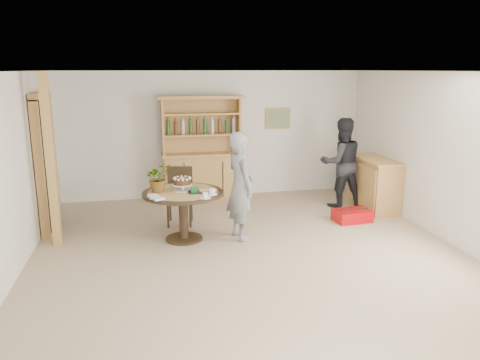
% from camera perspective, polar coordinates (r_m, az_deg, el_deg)
% --- Properties ---
extents(ground, '(7.00, 7.00, 0.00)m').
position_cam_1_polar(ground, '(6.40, 1.72, -9.89)').
color(ground, tan).
rests_on(ground, ground).
extents(room_shell, '(6.04, 7.04, 2.52)m').
position_cam_1_polar(room_shell, '(5.94, 1.85, 5.76)').
color(room_shell, white).
rests_on(room_shell, ground).
extents(doorway, '(0.13, 1.10, 2.18)m').
position_cam_1_polar(doorway, '(8.01, -22.67, 2.11)').
color(doorway, black).
rests_on(doorway, ground).
extents(pine_post, '(0.12, 0.12, 2.50)m').
position_cam_1_polar(pine_post, '(7.17, -22.11, 2.12)').
color(pine_post, tan).
rests_on(pine_post, ground).
extents(hutch, '(1.62, 0.54, 2.04)m').
position_cam_1_polar(hutch, '(9.21, -4.67, 1.81)').
color(hutch, tan).
rests_on(hutch, ground).
extents(sideboard, '(0.54, 1.26, 0.94)m').
position_cam_1_polar(sideboard, '(8.98, 16.01, -0.39)').
color(sideboard, tan).
rests_on(sideboard, ground).
extents(dining_table, '(1.20, 1.20, 0.76)m').
position_cam_1_polar(dining_table, '(7.04, -6.95, -2.59)').
color(dining_table, black).
rests_on(dining_table, ground).
extents(dining_chair, '(0.48, 0.48, 0.95)m').
position_cam_1_polar(dining_chair, '(7.85, -7.35, -1.43)').
color(dining_chair, black).
rests_on(dining_chair, ground).
extents(birthday_cake, '(0.30, 0.30, 0.20)m').
position_cam_1_polar(birthday_cake, '(7.01, -7.05, -0.29)').
color(birthday_cake, white).
rests_on(birthday_cake, dining_table).
extents(flower_vase, '(0.47, 0.44, 0.42)m').
position_cam_1_polar(flower_vase, '(6.98, -9.94, 0.28)').
color(flower_vase, '#3F7233').
rests_on(flower_vase, dining_table).
extents(gift_tray, '(0.30, 0.20, 0.08)m').
position_cam_1_polar(gift_tray, '(6.89, -5.13, -1.33)').
color(gift_tray, black).
rests_on(gift_tray, dining_table).
extents(coffee_cup_a, '(0.15, 0.15, 0.09)m').
position_cam_1_polar(coffee_cup_a, '(6.76, -3.42, -1.47)').
color(coffee_cup_a, white).
rests_on(coffee_cup_a, dining_table).
extents(coffee_cup_b, '(0.15, 0.15, 0.08)m').
position_cam_1_polar(coffee_cup_b, '(6.58, -4.25, -1.93)').
color(coffee_cup_b, white).
rests_on(coffee_cup_b, dining_table).
extents(napkins, '(0.24, 0.33, 0.03)m').
position_cam_1_polar(napkins, '(6.67, -10.29, -2.07)').
color(napkins, white).
rests_on(napkins, dining_table).
extents(teen_boy, '(0.51, 0.67, 1.64)m').
position_cam_1_polar(teen_boy, '(7.00, 0.02, -0.75)').
color(teen_boy, slate).
rests_on(teen_boy, ground).
extents(adult_person, '(0.82, 0.64, 1.67)m').
position_cam_1_polar(adult_person, '(8.88, 12.25, 2.07)').
color(adult_person, black).
rests_on(adult_person, ground).
extents(red_suitcase, '(0.64, 0.46, 0.21)m').
position_cam_1_polar(red_suitcase, '(8.20, 13.50, -4.23)').
color(red_suitcase, red).
rests_on(red_suitcase, ground).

